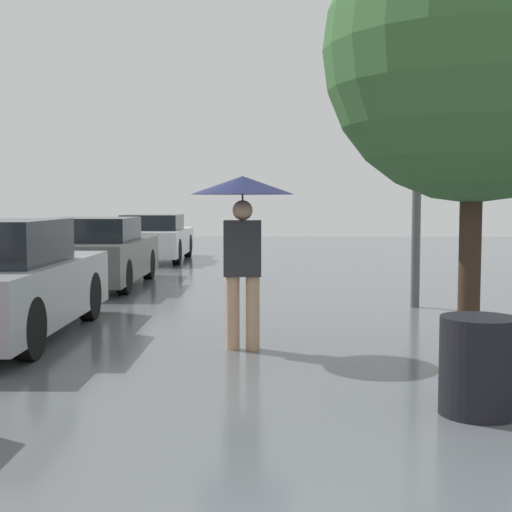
% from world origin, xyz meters
% --- Properties ---
extents(pedestrian, '(1.08, 1.08, 1.82)m').
position_xyz_m(pedestrian, '(-0.39, 5.99, 1.47)').
color(pedestrian, tan).
rests_on(pedestrian, ground_plane).
extents(parked_car_third, '(1.77, 3.94, 1.26)m').
position_xyz_m(parked_car_third, '(-3.32, 11.58, 0.59)').
color(parked_car_third, '#4C514C').
rests_on(parked_car_third, ground_plane).
extents(parked_car_farthest, '(1.68, 3.95, 1.21)m').
position_xyz_m(parked_car_farthest, '(-3.10, 17.22, 0.58)').
color(parked_car_farthest, silver).
rests_on(parked_car_farthest, ground_plane).
extents(tree, '(2.74, 2.74, 4.28)m').
position_xyz_m(tree, '(1.73, 5.15, 2.90)').
color(tree, '#38281E').
rests_on(tree, ground_plane).
extents(street_lamp, '(0.26, 0.26, 4.99)m').
position_xyz_m(street_lamp, '(2.05, 9.02, 2.83)').
color(street_lamp, '#515456').
rests_on(street_lamp, ground_plane).
extents(trash_bin, '(0.56, 0.56, 0.72)m').
position_xyz_m(trash_bin, '(1.41, 3.72, 0.36)').
color(trash_bin, black).
rests_on(trash_bin, ground_plane).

